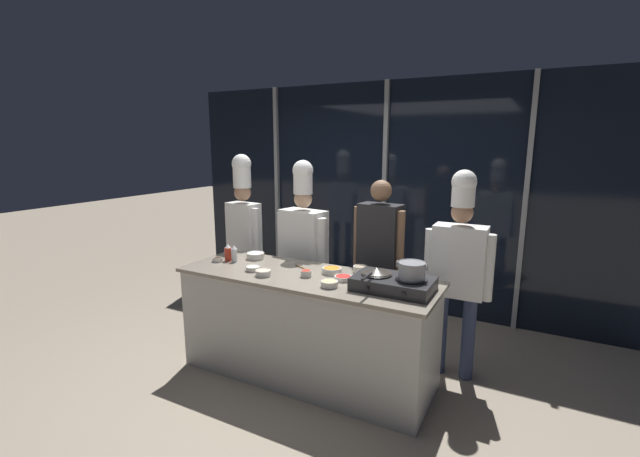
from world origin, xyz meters
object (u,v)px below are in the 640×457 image
(serving_spoon_slotted, at_px, (306,269))
(chef_head, at_px, (244,226))
(prep_bowl_chicken, at_px, (263,272))
(chef_line, at_px, (459,262))
(prep_bowl_mushrooms, at_px, (360,269))
(stock_pot, at_px, (412,270))
(prep_bowl_chili_flakes, at_px, (306,273))
(person_guest, at_px, (379,251))
(prep_bowl_bell_pepper, at_px, (343,278))
(squeeze_bottle_chili, at_px, (228,253))
(prep_bowl_soy_glaze, at_px, (217,259))
(prep_bowl_carrots, at_px, (332,270))
(prep_bowl_rice, at_px, (255,255))
(frying_pan, at_px, (376,271))
(chef_sous, at_px, (303,242))
(squeeze_bottle_clear, at_px, (234,254))
(portable_stove, at_px, (393,283))
(prep_bowl_ginger, at_px, (329,283))
(prep_bowl_bean_sprouts, at_px, (253,268))

(serving_spoon_slotted, relative_size, chef_head, 0.12)
(prep_bowl_chicken, relative_size, chef_line, 0.07)
(prep_bowl_chicken, height_order, prep_bowl_mushrooms, prep_bowl_mushrooms)
(serving_spoon_slotted, bearing_deg, stock_pot, -8.50)
(prep_bowl_chili_flakes, distance_m, person_guest, 0.79)
(prep_bowl_mushrooms, bearing_deg, prep_bowl_bell_pepper, -97.57)
(squeeze_bottle_chili, bearing_deg, prep_bowl_soy_glaze, -132.92)
(prep_bowl_soy_glaze, height_order, serving_spoon_slotted, prep_bowl_soy_glaze)
(stock_pot, xyz_separation_m, prep_bowl_carrots, (-0.73, 0.16, -0.15))
(prep_bowl_mushrooms, distance_m, prep_bowl_soy_glaze, 1.34)
(stock_pot, xyz_separation_m, prep_bowl_rice, (-1.57, 0.23, -0.14))
(prep_bowl_rice, distance_m, prep_bowl_mushrooms, 1.05)
(frying_pan, distance_m, chef_sous, 1.20)
(squeeze_bottle_clear, xyz_separation_m, prep_bowl_mushrooms, (1.16, 0.25, -0.04))
(prep_bowl_mushrooms, height_order, person_guest, person_guest)
(portable_stove, xyz_separation_m, serving_spoon_slotted, (-0.83, 0.15, -0.05))
(frying_pan, height_order, chef_head, chef_head)
(portable_stove, bearing_deg, person_guest, 118.21)
(prep_bowl_bell_pepper, relative_size, chef_line, 0.08)
(prep_bowl_bell_pepper, bearing_deg, prep_bowl_chicken, -162.17)
(portable_stove, distance_m, prep_bowl_bell_pepper, 0.43)
(frying_pan, height_order, squeeze_bottle_chili, squeeze_bottle_chili)
(stock_pot, bearing_deg, prep_bowl_mushrooms, 150.12)
(person_guest, bearing_deg, chef_sous, 9.70)
(stock_pot, height_order, prep_bowl_chicken, stock_pot)
(prep_bowl_carrots, xyz_separation_m, chef_line, (0.95, 0.46, 0.08))
(stock_pot, bearing_deg, prep_bowl_chicken, -172.03)
(prep_bowl_ginger, height_order, prep_bowl_bean_sprouts, prep_bowl_ginger)
(prep_bowl_rice, bearing_deg, prep_bowl_soy_glaze, -135.41)
(chef_head, bearing_deg, prep_bowl_rice, 144.67)
(prep_bowl_ginger, xyz_separation_m, prep_bowl_carrots, (-0.14, 0.32, 0.00))
(prep_bowl_ginger, xyz_separation_m, prep_bowl_soy_glaze, (-1.24, 0.14, -0.01))
(squeeze_bottle_clear, bearing_deg, portable_stove, -2.10)
(prep_bowl_bean_sprouts, relative_size, prep_bowl_rice, 0.73)
(squeeze_bottle_clear, bearing_deg, chef_line, 16.44)
(squeeze_bottle_chili, height_order, prep_bowl_mushrooms, squeeze_bottle_chili)
(prep_bowl_bell_pepper, height_order, chef_head, chef_head)
(squeeze_bottle_clear, relative_size, prep_bowl_bell_pepper, 1.07)
(person_guest, bearing_deg, chef_head, 7.77)
(portable_stove, xyz_separation_m, frying_pan, (-0.13, -0.00, 0.08))
(prep_bowl_chili_flakes, relative_size, person_guest, 0.05)
(prep_bowl_soy_glaze, bearing_deg, prep_bowl_bean_sprouts, -9.66)
(chef_line, bearing_deg, prep_bowl_carrots, 25.40)
(prep_bowl_ginger, bearing_deg, squeeze_bottle_chili, 169.58)
(prep_bowl_bell_pepper, bearing_deg, prep_bowl_rice, 169.07)
(prep_bowl_ginger, relative_size, prep_bowl_rice, 0.80)
(prep_bowl_soy_glaze, bearing_deg, portable_stove, 0.56)
(frying_pan, bearing_deg, prep_bowl_soy_glaze, -179.56)
(frying_pan, xyz_separation_m, squeeze_bottle_clear, (-1.41, 0.06, -0.06))
(prep_bowl_bean_sprouts, relative_size, prep_bowl_soy_glaze, 1.30)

